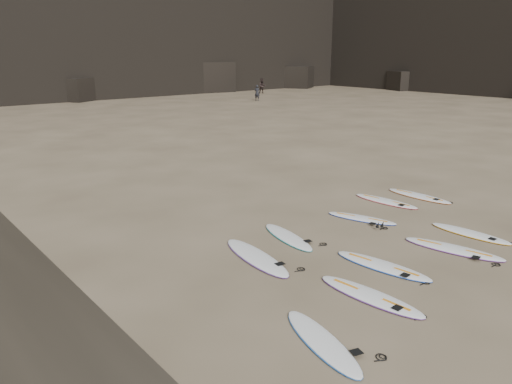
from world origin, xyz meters
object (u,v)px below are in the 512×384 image
surfboard_1 (370,295)px  surfboard_6 (288,237)px  surfboard_5 (256,257)px  person_a (257,93)px  surfboard_7 (361,218)px  surfboard_3 (453,249)px  surfboard_2 (382,265)px  surfboard_4 (470,233)px  surfboard_9 (419,196)px  surfboard_0 (322,341)px  surfboard_8 (386,201)px  person_b (262,86)px

surfboard_1 → surfboard_6: size_ratio=1.09×
surfboard_5 → person_a: (25.43, 30.89, 0.75)m
surfboard_5 → surfboard_7: bearing=11.8°
surfboard_5 → surfboard_3: bearing=-25.0°
surfboard_2 → surfboard_6: 2.91m
surfboard_2 → surfboard_3: (2.30, -0.52, 0.00)m
surfboard_5 → person_a: size_ratio=1.74×
surfboard_4 → surfboard_9: size_ratio=0.94×
surfboard_0 → surfboard_6: same height
surfboard_4 → surfboard_7: (-1.35, 2.82, -0.00)m
surfboard_2 → surfboard_5: 3.10m
person_a → surfboard_3: bearing=122.5°
surfboard_2 → surfboard_3: 2.36m
person_a → surfboard_2: bearing=119.3°
surfboard_2 → person_a: bearing=47.5°
surfboard_8 → person_a: 35.48m
surfboard_7 → person_b: bearing=35.0°
surfboard_7 → person_b: (27.00, 36.99, 0.83)m
surfboard_2 → surfboard_7: (2.40, 2.60, -0.01)m
surfboard_0 → surfboard_6: size_ratio=1.01×
surfboard_7 → surfboard_9: bearing=-14.5°
surfboard_9 → person_a: size_ratio=1.55×
surfboard_3 → surfboard_9: size_ratio=1.04×
surfboard_0 → person_b: bearing=66.5°
surfboard_2 → surfboard_8: 5.52m
person_b → surfboard_2: bearing=-91.3°
surfboard_2 → surfboard_9: 6.57m
surfboard_6 → person_b: person_b is taller
surfboard_0 → surfboard_4: surfboard_0 is taller
surfboard_5 → surfboard_7: surfboard_5 is taller
surfboard_2 → surfboard_8: (4.48, 3.23, -0.00)m
surfboard_1 → surfboard_4: bearing=2.3°
surfboard_1 → surfboard_2: bearing=24.2°
surfboard_5 → surfboard_6: (1.58, 0.53, -0.01)m
surfboard_0 → surfboard_5: 3.95m
surfboard_3 → surfboard_7: surfboard_3 is taller
surfboard_8 → surfboard_3: bearing=-124.8°
surfboard_6 → surfboard_8: surfboard_8 is taller
person_a → person_b: bearing=-68.9°
surfboard_8 → person_a: bearing=53.1°
surfboard_7 → person_a: size_ratio=1.38×
surfboard_0 → surfboard_8: 9.19m
surfboard_1 → surfboard_9: (7.37, 3.65, -0.00)m
surfboard_5 → surfboard_9: size_ratio=1.12×
surfboard_5 → surfboard_6: 1.67m
surfboard_4 → surfboard_9: surfboard_9 is taller
surfboard_6 → surfboard_8: size_ratio=0.98×
surfboard_1 → person_b: (30.87, 40.37, 0.83)m
surfboard_9 → surfboard_3: bearing=-138.1°
surfboard_1 → surfboard_7: surfboard_1 is taller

